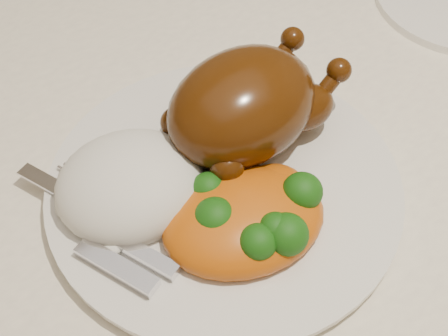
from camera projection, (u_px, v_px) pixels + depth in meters
dining_table at (302, 157)px, 0.73m from camera, size 1.60×0.90×0.76m
tablecloth at (308, 113)px, 0.67m from camera, size 1.73×1.03×0.18m
dinner_plate at (224, 187)px, 0.56m from camera, size 0.34×0.34×0.01m
roast_chicken at (246, 104)px, 0.55m from camera, size 0.19×0.13×0.09m
rice_mound at (131, 186)px, 0.54m from camera, size 0.15×0.14×0.07m
mac_and_cheese at (249, 216)px, 0.51m from camera, size 0.16×0.13×0.05m
cutlery at (111, 236)px, 0.51m from camera, size 0.08×0.18×0.01m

